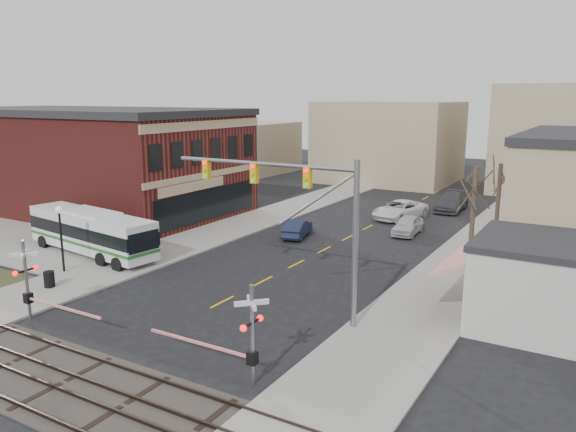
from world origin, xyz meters
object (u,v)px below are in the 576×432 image
object	(u,v)px
rr_crossing_east	(243,334)
car_b	(297,228)
transit_bus	(91,231)
car_a	(408,225)
rr_crossing_west	(32,282)
street_lamp	(60,225)
traffic_signal_mast	(302,203)
car_c	(400,210)
car_d	(451,202)
trash_bin	(49,279)
pedestrian_far	(153,240)
pedestrian_near	(129,249)

from	to	relation	value
rr_crossing_east	car_b	distance (m)	22.75
transit_bus	car_a	bearing A→B (deg)	45.16
rr_crossing_west	street_lamp	size ratio (longest dim) A/B	1.36
traffic_signal_mast	car_b	size ratio (longest dim) A/B	2.46
car_c	car_d	bearing A→B (deg)	78.49
rr_crossing_east	car_b	xyz separation A→B (m)	(-9.37, 20.69, -1.28)
rr_crossing_west	car_d	world-z (taller)	rr_crossing_west
trash_bin	pedestrian_far	world-z (taller)	pedestrian_far
car_c	pedestrian_near	bearing A→B (deg)	-99.61
traffic_signal_mast	pedestrian_near	xyz separation A→B (m)	(-13.85, 1.97, -4.65)
car_c	transit_bus	bearing A→B (deg)	-107.61
trash_bin	pedestrian_far	distance (m)	8.33
car_a	pedestrian_far	bearing A→B (deg)	-135.21
rr_crossing_east	car_d	distance (m)	37.10
transit_bus	pedestrian_near	xyz separation A→B (m)	(3.86, -0.33, -0.58)
rr_crossing_east	car_a	world-z (taller)	rr_crossing_east
traffic_signal_mast	pedestrian_far	distance (m)	15.78
rr_crossing_west	trash_bin	world-z (taller)	rr_crossing_west
rr_crossing_east	car_a	xyz separation A→B (m)	(-2.27, 25.89, -1.24)
car_a	car_d	distance (m)	11.17
transit_bus	traffic_signal_mast	size ratio (longest dim) A/B	1.14
car_d	pedestrian_far	bearing A→B (deg)	-120.81
traffic_signal_mast	street_lamp	distance (m)	16.35
transit_bus	pedestrian_near	bearing A→B (deg)	-4.93
car_d	pedestrian_far	xyz separation A→B (m)	(-13.81, -25.60, 0.13)
rr_crossing_west	street_lamp	xyz separation A→B (m)	(-5.16, 5.70, 1.10)
transit_bus	car_b	xyz separation A→B (m)	(9.60, 11.60, -0.99)
rr_crossing_east	car_c	distance (m)	31.47
traffic_signal_mast	car_c	bearing A→B (deg)	98.20
car_a	car_c	world-z (taller)	car_c
car_c	pedestrian_far	distance (m)	22.42
rr_crossing_west	car_c	xyz separation A→B (m)	(7.41, 31.33, -1.16)
rr_crossing_west	car_a	bearing A→B (deg)	69.25
traffic_signal_mast	trash_bin	xyz separation A→B (m)	(-14.33, -3.67, -5.18)
traffic_signal_mast	rr_crossing_west	bearing A→B (deg)	-147.19
car_c	car_a	bearing A→B (deg)	-49.15
traffic_signal_mast	pedestrian_near	distance (m)	14.74
transit_bus	car_b	bearing A→B (deg)	50.38
rr_crossing_west	street_lamp	bearing A→B (deg)	132.16
trash_bin	pedestrian_near	xyz separation A→B (m)	(0.48, 5.63, 0.53)
car_d	trash_bin	bearing A→B (deg)	-114.65
traffic_signal_mast	rr_crossing_east	world-z (taller)	traffic_signal_mast
street_lamp	car_b	distance (m)	17.35
street_lamp	pedestrian_near	xyz separation A→B (m)	(2.22, 3.30, -1.97)
transit_bus	car_d	distance (m)	32.84
car_a	car_d	bearing A→B (deg)	84.78
street_lamp	car_d	world-z (taller)	street_lamp
car_b	car_d	world-z (taller)	car_d
rr_crossing_west	pedestrian_far	xyz separation A→B (m)	(-3.39, 11.69, -0.99)
rr_crossing_east	car_c	world-z (taller)	rr_crossing_east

